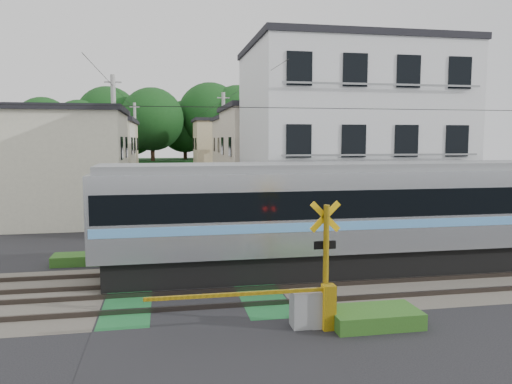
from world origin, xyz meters
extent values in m
plane|color=black|center=(0.00, 0.00, 0.00)|extent=(120.00, 120.00, 0.00)
cube|color=#47423A|center=(0.00, 0.00, 0.00)|extent=(120.00, 6.00, 0.00)
cube|color=black|center=(0.00, 0.00, 0.01)|extent=(5.20, 120.00, 0.00)
cube|color=#145126|center=(-1.90, 0.00, 0.01)|extent=(1.30, 6.00, 0.00)
cube|color=#145126|center=(1.90, 0.00, 0.01)|extent=(1.30, 6.00, 0.00)
cube|color=#3F3833|center=(0.00, -1.90, 0.07)|extent=(120.00, 0.08, 0.14)
cube|color=#3F3833|center=(0.00, -0.50, 0.07)|extent=(120.00, 0.08, 0.14)
cube|color=#3F3833|center=(0.00, 0.50, 0.07)|extent=(120.00, 0.08, 0.14)
cube|color=#3F3833|center=(0.00, 1.90, 0.07)|extent=(120.00, 0.08, 0.14)
cube|color=black|center=(5.96, 1.20, 0.45)|extent=(17.41, 2.40, 0.91)
cube|color=black|center=(-0.39, 1.20, 0.30)|extent=(2.42, 2.22, 0.60)
cube|color=silver|center=(5.96, 1.20, 2.22)|extent=(18.14, 2.82, 2.62)
cube|color=black|center=(5.96, 1.20, 2.53)|extent=(17.85, 2.86, 0.89)
cube|color=#599DE0|center=(5.96, 1.20, 1.85)|extent=(17.96, 2.85, 0.28)
cube|color=slate|center=(5.96, 1.20, 3.65)|extent=(17.77, 2.31, 0.24)
cube|color=black|center=(-3.06, 1.20, 2.61)|extent=(0.10, 2.43, 1.57)
cylinder|color=yellow|center=(3.00, -3.60, 1.50)|extent=(0.14, 0.14, 3.00)
cube|color=yellow|center=(3.00, -3.50, 2.70)|extent=(0.77, 0.05, 0.77)
cube|color=yellow|center=(3.00, -3.50, 2.70)|extent=(0.77, 0.05, 0.77)
cube|color=black|center=(3.00, -3.50, 2.00)|extent=(0.55, 0.05, 0.20)
sphere|color=#FF0C07|center=(2.84, -3.44, 2.00)|extent=(0.16, 0.16, 0.16)
sphere|color=#FF0C07|center=(3.16, -3.44, 2.00)|extent=(0.16, 0.16, 0.16)
cube|color=gray|center=(2.50, -3.60, 0.45)|extent=(0.70, 0.50, 0.90)
cube|color=yellow|center=(3.00, -3.85, 0.55)|extent=(0.30, 0.30, 1.10)
cube|color=yellow|center=(0.75, -3.85, 1.00)|extent=(4.20, 0.08, 0.08)
cylinder|color=yellow|center=(-3.00, 3.60, 1.50)|extent=(0.14, 0.14, 3.00)
cube|color=yellow|center=(-3.00, 3.50, 2.70)|extent=(0.77, 0.05, 0.77)
cube|color=yellow|center=(-3.00, 3.50, 2.70)|extent=(0.77, 0.05, 0.77)
cube|color=black|center=(-3.00, 3.50, 2.00)|extent=(0.55, 0.05, 0.20)
sphere|color=#FF0C07|center=(-3.16, 3.44, 2.00)|extent=(0.16, 0.16, 0.16)
sphere|color=#FF0C07|center=(-2.84, 3.44, 2.00)|extent=(0.16, 0.16, 0.16)
cube|color=gray|center=(-2.50, 3.60, 0.45)|extent=(0.70, 0.50, 0.90)
cube|color=yellow|center=(-3.00, 3.85, 0.55)|extent=(0.30, 0.30, 1.10)
cube|color=yellow|center=(-0.75, 3.85, 1.00)|extent=(4.20, 0.08, 0.08)
cube|color=silver|center=(8.50, 9.50, 4.50)|extent=(10.00, 8.00, 9.00)
cube|color=black|center=(8.50, 9.50, 9.15)|extent=(10.20, 8.16, 0.30)
cube|color=black|center=(4.80, 5.47, 1.50)|extent=(1.10, 0.06, 1.40)
cube|color=black|center=(7.25, 5.47, 1.50)|extent=(1.10, 0.06, 1.40)
cube|color=black|center=(9.70, 5.47, 1.50)|extent=(1.10, 0.06, 1.40)
cube|color=black|center=(12.15, 5.47, 1.50)|extent=(1.10, 0.06, 1.40)
cube|color=gray|center=(8.50, 5.25, 0.90)|extent=(9.00, 0.06, 0.08)
cube|color=black|center=(4.80, 5.47, 4.50)|extent=(1.10, 0.06, 1.40)
cube|color=black|center=(7.25, 5.47, 4.50)|extent=(1.10, 0.06, 1.40)
cube|color=black|center=(9.70, 5.47, 4.50)|extent=(1.10, 0.06, 1.40)
cube|color=black|center=(12.15, 5.47, 4.50)|extent=(1.10, 0.06, 1.40)
cube|color=gray|center=(8.50, 5.25, 3.90)|extent=(9.00, 0.06, 0.08)
cube|color=black|center=(4.80, 5.47, 7.50)|extent=(1.10, 0.06, 1.40)
cube|color=black|center=(7.25, 5.47, 7.50)|extent=(1.10, 0.06, 1.40)
cube|color=black|center=(9.70, 5.47, 7.50)|extent=(1.10, 0.06, 1.40)
cube|color=black|center=(12.15, 5.47, 7.50)|extent=(1.10, 0.06, 1.40)
cube|color=gray|center=(8.50, 5.25, 6.90)|extent=(9.00, 0.06, 0.08)
cube|color=beige|center=(-6.50, 14.00, 3.00)|extent=(7.00, 7.00, 6.00)
cube|color=black|center=(-6.50, 14.00, 6.15)|extent=(7.35, 7.35, 0.30)
cube|color=black|center=(-2.97, 12.25, 1.30)|extent=(0.06, 1.00, 1.20)
cube|color=black|center=(-2.97, 15.75, 1.30)|extent=(0.06, 1.00, 1.20)
cube|color=black|center=(-2.97, 12.25, 4.10)|extent=(0.06, 1.00, 1.20)
cube|color=black|center=(-2.97, 15.75, 4.10)|extent=(0.06, 1.00, 1.20)
cube|color=beige|center=(6.80, 18.00, 3.25)|extent=(7.00, 8.00, 6.50)
cube|color=black|center=(6.80, 18.00, 6.65)|extent=(7.35, 8.40, 0.30)
cube|color=black|center=(3.27, 16.00, 1.30)|extent=(0.06, 1.00, 1.20)
cube|color=black|center=(3.27, 20.00, 1.30)|extent=(0.06, 1.00, 1.20)
cube|color=black|center=(3.27, 16.00, 4.10)|extent=(0.06, 1.00, 1.20)
cube|color=black|center=(3.27, 20.00, 4.10)|extent=(0.06, 1.00, 1.20)
cube|color=beige|center=(-7.00, 23.00, 2.90)|extent=(8.00, 7.00, 5.80)
cube|color=black|center=(-7.00, 23.00, 5.95)|extent=(8.40, 7.35, 0.30)
cube|color=black|center=(-2.97, 21.25, 1.30)|extent=(0.06, 1.00, 1.20)
cube|color=black|center=(-2.97, 24.75, 1.30)|extent=(0.06, 1.00, 1.20)
cube|color=black|center=(-2.97, 21.25, 4.10)|extent=(0.06, 1.00, 1.20)
cube|color=black|center=(-2.97, 24.75, 4.10)|extent=(0.06, 1.00, 1.20)
cube|color=beige|center=(7.20, 28.00, 3.10)|extent=(7.00, 7.00, 6.20)
cube|color=black|center=(7.20, 28.00, 6.35)|extent=(7.35, 7.35, 0.30)
cube|color=black|center=(3.67, 26.25, 1.30)|extent=(0.06, 1.00, 1.20)
cube|color=black|center=(3.67, 29.75, 1.30)|extent=(0.06, 1.00, 1.20)
cube|color=black|center=(3.67, 26.25, 4.10)|extent=(0.06, 1.00, 1.20)
cube|color=black|center=(3.67, 29.75, 4.10)|extent=(0.06, 1.00, 1.20)
cube|color=beige|center=(-6.80, 33.00, 3.00)|extent=(7.00, 8.00, 6.00)
cube|color=black|center=(-6.80, 33.00, 6.15)|extent=(7.35, 8.40, 0.30)
cube|color=black|center=(-3.27, 31.00, 1.30)|extent=(0.06, 1.00, 1.20)
cube|color=black|center=(-3.27, 35.00, 1.30)|extent=(0.06, 1.00, 1.20)
cube|color=black|center=(-3.27, 31.00, 4.10)|extent=(0.06, 1.00, 1.20)
cube|color=black|center=(-3.27, 35.00, 4.10)|extent=(0.06, 1.00, 1.20)
cube|color=beige|center=(6.50, 38.00, 3.20)|extent=(8.00, 7.00, 6.40)
cube|color=black|center=(6.50, 38.00, 6.55)|extent=(8.40, 7.35, 0.30)
cube|color=black|center=(2.47, 36.25, 1.30)|extent=(0.06, 1.00, 1.20)
cube|color=black|center=(2.47, 39.75, 1.30)|extent=(0.06, 1.00, 1.20)
cube|color=black|center=(2.47, 36.25, 4.10)|extent=(0.06, 1.00, 1.20)
cube|color=black|center=(2.47, 39.75, 4.10)|extent=(0.06, 1.00, 1.20)
cube|color=#153F16|center=(0.00, 50.00, 1.00)|extent=(40.00, 10.00, 2.00)
cylinder|color=#332114|center=(-14.65, 47.84, 2.38)|extent=(0.50, 0.50, 4.76)
sphere|color=#153F16|center=(-14.65, 47.84, 6.18)|extent=(6.66, 6.66, 6.66)
cylinder|color=#332114|center=(-10.44, 46.97, 2.30)|extent=(0.50, 0.50, 4.59)
sphere|color=#153F16|center=(-10.44, 46.97, 5.97)|extent=(6.43, 6.43, 6.43)
cylinder|color=#332114|center=(-7.41, 49.25, 2.76)|extent=(0.50, 0.50, 5.51)
sphere|color=#153F16|center=(-7.41, 49.25, 7.17)|extent=(7.72, 7.72, 7.72)
cylinder|color=#332114|center=(-4.64, 48.76, 2.16)|extent=(0.50, 0.50, 4.32)
sphere|color=#153F16|center=(-4.64, 48.76, 5.61)|extent=(6.04, 6.04, 6.04)
cylinder|color=#332114|center=(-2.03, 45.86, 2.66)|extent=(0.50, 0.50, 5.33)
sphere|color=#153F16|center=(-2.03, 45.86, 6.92)|extent=(7.46, 7.46, 7.46)
cylinder|color=#332114|center=(2.01, 50.48, 2.38)|extent=(0.50, 0.50, 4.76)
sphere|color=#153F16|center=(2.01, 50.48, 6.18)|extent=(6.66, 6.66, 6.66)
cylinder|color=#332114|center=(5.14, 48.98, 2.93)|extent=(0.50, 0.50, 5.86)
sphere|color=#153F16|center=(5.14, 48.98, 7.61)|extent=(8.20, 8.20, 8.20)
cylinder|color=#332114|center=(8.53, 47.88, 2.83)|extent=(0.50, 0.50, 5.67)
sphere|color=#153F16|center=(8.53, 47.88, 7.37)|extent=(7.93, 7.93, 7.93)
cylinder|color=#332114|center=(11.12, 46.56, 2.67)|extent=(0.50, 0.50, 5.35)
sphere|color=#153F16|center=(11.12, 46.56, 6.95)|extent=(7.48, 7.48, 7.48)
cylinder|color=#332114|center=(14.63, 50.84, 2.79)|extent=(0.50, 0.50, 5.58)
sphere|color=#153F16|center=(14.63, 50.84, 7.25)|extent=(7.81, 7.81, 7.81)
cube|color=black|center=(6.00, 1.20, 5.60)|extent=(60.00, 0.02, 0.02)
cylinder|color=#A5A5A0|center=(-3.40, 13.00, 4.00)|extent=(0.26, 0.26, 8.00)
cube|color=#A5A5A0|center=(-3.40, 13.00, 7.60)|extent=(0.90, 0.08, 0.08)
cylinder|color=#A5A5A0|center=(3.60, 22.00, 4.00)|extent=(0.26, 0.26, 8.00)
cube|color=#A5A5A0|center=(3.60, 22.00, 7.60)|extent=(0.90, 0.08, 0.08)
cylinder|color=#A5A5A0|center=(-3.40, 34.00, 4.00)|extent=(0.26, 0.26, 8.00)
cube|color=#A5A5A0|center=(-3.40, 34.00, 7.60)|extent=(0.90, 0.08, 0.08)
cube|color=black|center=(-3.40, 23.50, 7.40)|extent=(0.02, 42.00, 0.02)
cube|color=black|center=(3.60, 23.50, 7.40)|extent=(0.02, 42.00, 0.02)
imported|color=#2C2E38|center=(0.42, 32.07, 0.94)|extent=(0.81, 0.68, 1.89)
cube|color=#2D5E1E|center=(4.20, -3.80, 0.20)|extent=(2.20, 1.20, 0.40)
cube|color=#2D5E1E|center=(-4.00, 3.90, 0.18)|extent=(1.80, 1.00, 0.36)
cube|color=#2D5E1E|center=(4.60, 3.20, 0.15)|extent=(1.50, 0.90, 0.30)
camera|label=1|loc=(-0.85, -14.96, 4.58)|focal=35.00mm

